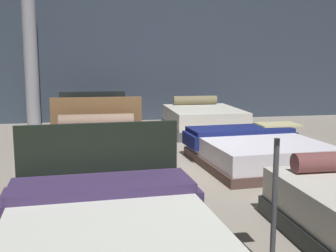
% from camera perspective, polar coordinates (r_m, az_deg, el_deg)
% --- Properties ---
extents(ground_plane, '(18.00, 18.00, 0.02)m').
position_cam_1_polar(ground_plane, '(6.20, 1.51, -5.58)').
color(ground_plane, gray).
extents(showroom_back_wall, '(18.00, 0.06, 3.50)m').
position_cam_1_polar(showroom_back_wall, '(10.78, -4.08, 10.06)').
color(showroom_back_wall, '#333D4C').
rests_on(showroom_back_wall, ground_plane).
extents(bed_0, '(1.71, 2.07, 0.98)m').
position_cam_1_polar(bed_0, '(3.23, -7.98, -15.13)').
color(bed_0, black).
rests_on(bed_0, ground_plane).
extents(bed_2, '(1.62, 2.01, 0.96)m').
position_cam_1_polar(bed_2, '(6.01, -9.67, -3.73)').
color(bed_2, brown).
rests_on(bed_2, ground_plane).
extents(bed_3, '(1.80, 2.10, 0.47)m').
position_cam_1_polar(bed_3, '(6.36, 11.82, -3.34)').
color(bed_3, '#503932').
rests_on(bed_3, ground_plane).
extents(bed_4, '(1.67, 2.10, 0.84)m').
position_cam_1_polar(bed_4, '(8.78, -10.02, 0.36)').
color(bed_4, black).
rests_on(bed_4, ground_plane).
extents(bed_5, '(1.55, 2.03, 0.72)m').
position_cam_1_polar(bed_5, '(9.03, 4.81, 0.80)').
color(bed_5, '#4A4E52').
rests_on(bed_5, ground_plane).
extents(price_sign, '(0.28, 0.24, 1.11)m').
position_cam_1_polar(price_sign, '(3.19, 14.20, -11.84)').
color(price_sign, '#3F3F44').
rests_on(price_sign, ground_plane).
extents(support_pillar, '(0.31, 0.31, 3.50)m').
position_cam_1_polar(support_pillar, '(10.05, -18.20, 9.71)').
color(support_pillar, '#99999E').
rests_on(support_pillar, ground_plane).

